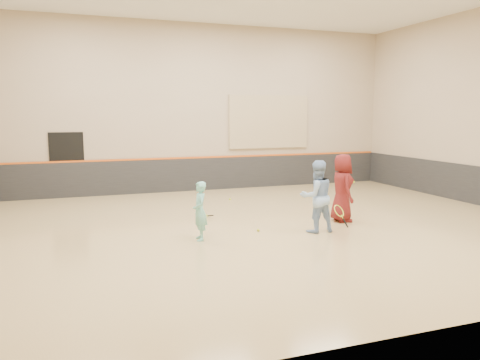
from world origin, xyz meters
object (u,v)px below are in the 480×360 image
object	(u,v)px
young_man	(342,188)
spare_racket	(203,214)
girl	(200,211)
instructor	(317,196)

from	to	relation	value
young_man	spare_racket	bearing A→B (deg)	71.29
girl	instructor	size ratio (longest dim) A/B	0.77
instructor	spare_racket	world-z (taller)	instructor
girl	instructor	bearing A→B (deg)	89.77
instructor	young_man	world-z (taller)	young_man
girl	spare_racket	size ratio (longest dim) A/B	2.11
girl	spare_racket	xyz separation A→B (m)	(0.70, 2.31, -0.59)
instructor	young_man	bearing A→B (deg)	-146.34
girl	young_man	bearing A→B (deg)	102.38
young_man	spare_racket	size ratio (longest dim) A/B	2.83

